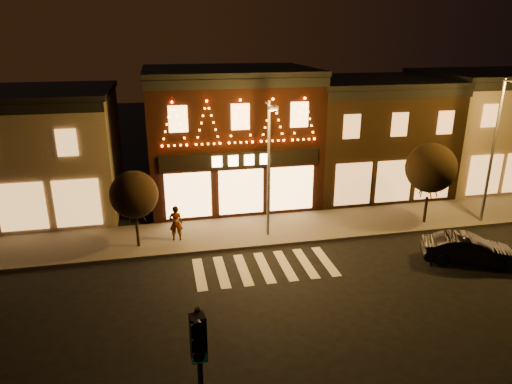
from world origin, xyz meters
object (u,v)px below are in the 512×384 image
object	(u,v)px
traffic_signal_near	(200,367)
streetlamp_mid	(269,160)
dark_sedan	(468,250)
pedestrian	(176,223)

from	to	relation	value
traffic_signal_near	streetlamp_mid	distance (m)	14.15
streetlamp_mid	dark_sedan	xyz separation A→B (m)	(8.53, -4.59, -3.61)
dark_sedan	pedestrian	size ratio (longest dim) A/B	2.20
pedestrian	traffic_signal_near	bearing A→B (deg)	95.97
traffic_signal_near	pedestrian	distance (m)	14.02
traffic_signal_near	pedestrian	xyz separation A→B (m)	(-0.01, 13.82, -2.36)
traffic_signal_near	pedestrian	bearing A→B (deg)	84.48
pedestrian	streetlamp_mid	bearing A→B (deg)	179.77
streetlamp_mid	dark_sedan	size ratio (longest dim) A/B	1.71
streetlamp_mid	dark_sedan	world-z (taller)	streetlamp_mid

